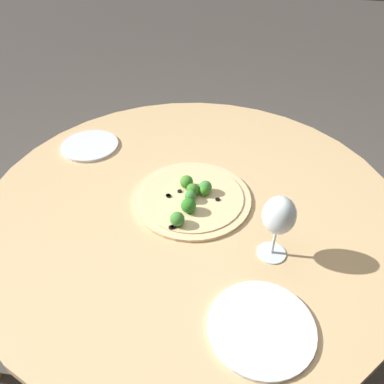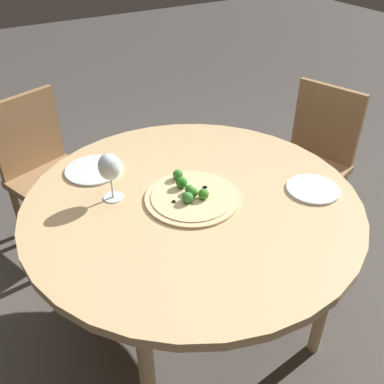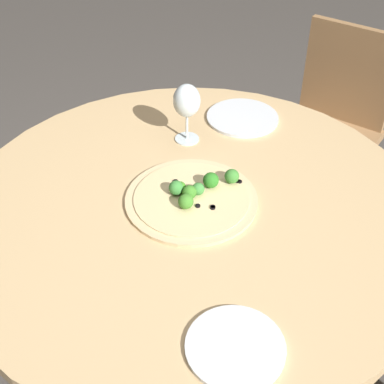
% 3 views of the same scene
% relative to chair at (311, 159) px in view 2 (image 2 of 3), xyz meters
% --- Properties ---
extents(ground_plane, '(12.00, 12.00, 0.00)m').
position_rel_chair_xyz_m(ground_plane, '(0.95, 0.31, -0.45)').
color(ground_plane, '#4C4742').
extents(dining_table, '(1.27, 1.27, 0.73)m').
position_rel_chair_xyz_m(dining_table, '(0.95, 0.31, 0.21)').
color(dining_table, tan).
rests_on(dining_table, ground_plane).
extents(chair, '(0.51, 0.51, 0.84)m').
position_rel_chair_xyz_m(chair, '(0.00, 0.00, 0.00)').
color(chair, '#997047').
rests_on(chair, ground_plane).
extents(chair_2, '(0.51, 0.51, 0.84)m').
position_rel_chair_xyz_m(chair_2, '(1.30, -0.63, 0.00)').
color(chair_2, '#997047').
rests_on(chair_2, ground_plane).
extents(pizza, '(0.36, 0.36, 0.06)m').
position_rel_chair_xyz_m(pizza, '(0.95, 0.31, 0.28)').
color(pizza, '#DBBC89').
rests_on(pizza, dining_table).
extents(wine_glass, '(0.08, 0.08, 0.19)m').
position_rel_chair_xyz_m(wine_glass, '(1.21, 0.16, 0.40)').
color(wine_glass, silver).
rests_on(wine_glass, dining_table).
extents(plate_near, '(0.24, 0.24, 0.01)m').
position_rel_chair_xyz_m(plate_near, '(1.21, -0.06, 0.28)').
color(plate_near, silver).
rests_on(plate_near, dining_table).
extents(plate_far, '(0.21, 0.21, 0.01)m').
position_rel_chair_xyz_m(plate_far, '(0.52, 0.50, 0.28)').
color(plate_far, silver).
rests_on(plate_far, dining_table).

